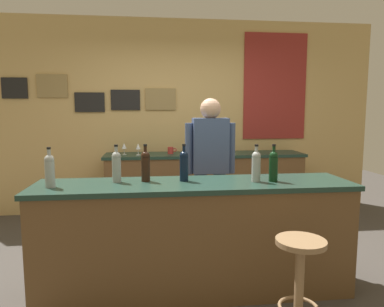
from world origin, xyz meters
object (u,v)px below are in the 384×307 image
(wine_bottle_e, at_px, (256,165))
(wine_bottle_a, at_px, (50,170))
(wine_bottle_c, at_px, (146,165))
(bar_stool, at_px, (300,272))
(wine_glass_a, at_px, (124,146))
(wine_bottle_d, at_px, (184,165))
(wine_bottle_b, at_px, (117,166))
(wine_bottle_f, at_px, (273,165))
(wine_glass_b, at_px, (138,147))
(bartender, at_px, (210,165))
(coffee_mug, at_px, (171,150))

(wine_bottle_e, bearing_deg, wine_bottle_a, -179.10)
(wine_bottle_a, height_order, wine_bottle_c, same)
(bar_stool, xyz_separation_m, wine_glass_a, (-1.31, 2.77, 0.55))
(wine_bottle_d, height_order, wine_bottle_e, same)
(bar_stool, height_order, wine_bottle_a, wine_bottle_a)
(wine_bottle_a, xyz_separation_m, wine_bottle_e, (1.60, 0.03, 0.00))
(bar_stool, xyz_separation_m, wine_bottle_e, (-0.10, 0.68, 0.60))
(wine_bottle_e, bearing_deg, wine_bottle_d, 170.41)
(wine_bottle_b, bearing_deg, bar_stool, -32.92)
(wine_bottle_f, bearing_deg, wine_bottle_c, 173.15)
(wine_bottle_d, height_order, wine_glass_b, wine_bottle_d)
(wine_bottle_a, height_order, wine_bottle_d, same)
(wine_bottle_d, bearing_deg, wine_bottle_a, -173.16)
(wine_bottle_b, distance_m, wine_bottle_e, 1.13)
(wine_bottle_a, relative_size, wine_bottle_f, 1.00)
(wine_bottle_a, distance_m, wine_bottle_c, 0.73)
(wine_bottle_c, height_order, wine_glass_a, wine_bottle_c)
(wine_bottle_c, relative_size, wine_glass_b, 1.97)
(wine_bottle_a, height_order, wine_glass_a, wine_bottle_a)
(bartender, bearing_deg, coffee_mug, 104.47)
(wine_bottle_c, bearing_deg, wine_bottle_f, -6.85)
(wine_glass_b, bearing_deg, wine_bottle_d, -77.03)
(bar_stool, relative_size, wine_bottle_a, 2.22)
(bar_stool, relative_size, wine_bottle_d, 2.22)
(wine_bottle_a, relative_size, wine_glass_a, 1.97)
(bartender, bearing_deg, wine_bottle_a, -148.87)
(wine_bottle_b, xyz_separation_m, wine_bottle_c, (0.23, 0.01, 0.00))
(bar_stool, distance_m, wine_glass_a, 3.11)
(wine_bottle_c, xyz_separation_m, coffee_mug, (0.32, 1.97, -0.11))
(wine_bottle_d, xyz_separation_m, wine_glass_b, (-0.44, 1.90, -0.05))
(bar_stool, bearing_deg, coffee_mug, 103.64)
(wine_bottle_a, relative_size, wine_bottle_e, 1.00)
(wine_bottle_b, distance_m, coffee_mug, 2.05)
(wine_bottle_c, bearing_deg, bar_stool, -38.84)
(wine_bottle_b, xyz_separation_m, coffee_mug, (0.55, 1.97, -0.11))
(wine_bottle_a, relative_size, coffee_mug, 2.45)
(wine_glass_a, relative_size, coffee_mug, 1.24)
(wine_bottle_b, distance_m, wine_bottle_f, 1.27)
(bar_stool, height_order, wine_glass_b, wine_glass_b)
(wine_bottle_d, xyz_separation_m, wine_bottle_e, (0.58, -0.10, 0.00))
(bartender, relative_size, coffee_mug, 12.96)
(wine_bottle_d, bearing_deg, wine_glass_a, 107.54)
(wine_bottle_d, bearing_deg, wine_bottle_c, 175.86)
(wine_bottle_d, height_order, wine_glass_a, wine_bottle_d)
(wine_bottle_e, xyz_separation_m, coffee_mug, (-0.57, 2.09, -0.11))
(bar_stool, relative_size, wine_glass_a, 4.39)
(wine_bottle_e, height_order, wine_bottle_f, same)
(wine_bottle_f, relative_size, wine_glass_b, 1.97)
(wine_bottle_d, height_order, wine_bottle_f, same)
(wine_bottle_a, bearing_deg, wine_bottle_c, 11.56)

